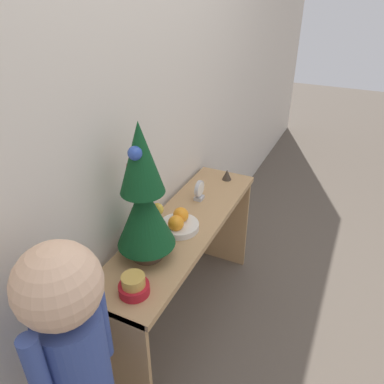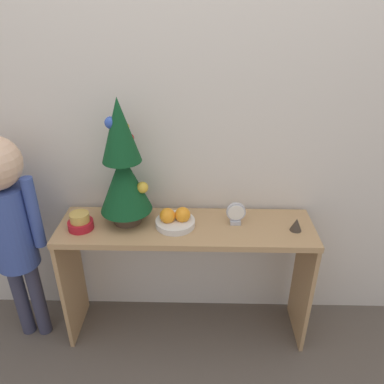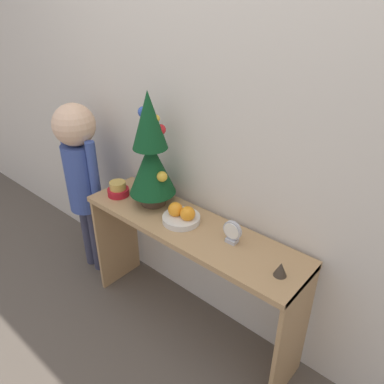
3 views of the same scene
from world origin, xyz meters
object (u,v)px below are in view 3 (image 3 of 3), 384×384
(mini_tree, at_px, (151,153))
(desk_clock, at_px, (232,232))
(singing_bowl, at_px, (118,189))
(child_figure, at_px, (80,166))
(fruit_bowl, at_px, (181,216))
(figurine, at_px, (281,269))

(mini_tree, height_order, desk_clock, mini_tree)
(singing_bowl, relative_size, child_figure, 0.10)
(mini_tree, height_order, fruit_bowl, mini_tree)
(desk_clock, xyz_separation_m, child_figure, (-1.09, -0.07, 0.03))
(figurine, bearing_deg, child_figure, -179.37)
(mini_tree, xyz_separation_m, singing_bowl, (-0.22, -0.07, -0.26))
(singing_bowl, distance_m, figurine, 1.03)
(mini_tree, distance_m, singing_bowl, 0.35)
(mini_tree, xyz_separation_m, desk_clock, (0.53, -0.01, -0.24))
(fruit_bowl, height_order, singing_bowl, fruit_bowl)
(fruit_bowl, bearing_deg, mini_tree, 172.01)
(mini_tree, relative_size, desk_clock, 5.45)
(fruit_bowl, distance_m, child_figure, 0.80)
(desk_clock, distance_m, figurine, 0.29)
(mini_tree, bearing_deg, singing_bowl, -161.95)
(fruit_bowl, bearing_deg, singing_bowl, -175.37)
(singing_bowl, bearing_deg, figurine, 0.42)
(mini_tree, distance_m, figurine, 0.86)
(fruit_bowl, height_order, desk_clock, desk_clock)
(fruit_bowl, distance_m, figurine, 0.58)
(figurine, height_order, child_figure, child_figure)
(fruit_bowl, distance_m, desk_clock, 0.30)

